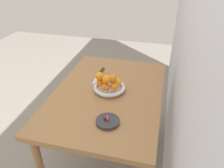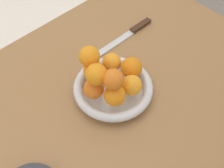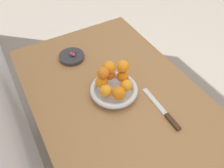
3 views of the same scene
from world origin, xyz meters
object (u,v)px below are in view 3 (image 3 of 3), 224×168
(orange_7, at_px, (109,67))
(knife, at_px, (164,112))
(candy_ball_3, at_px, (72,54))
(candy_ball_4, at_px, (71,55))
(candy_ball_1, at_px, (74,53))
(dining_table, at_px, (113,101))
(candy_ball_0, at_px, (74,53))
(orange_0, at_px, (122,76))
(candy_ball_5, at_px, (74,55))
(candy_dish, at_px, (72,57))
(orange_5, at_px, (127,85))
(candy_ball_2, at_px, (72,54))
(candy_ball_6, at_px, (71,54))
(fruit_bowl, at_px, (114,90))
(orange_6, at_px, (103,73))
(candy_ball_7, at_px, (71,54))
(orange_4, at_px, (119,93))
(orange_8, at_px, (123,66))
(orange_1, at_px, (110,74))
(orange_3, at_px, (106,91))
(orange_2, at_px, (102,82))

(orange_7, distance_m, knife, 0.32)
(candy_ball_3, height_order, candy_ball_4, candy_ball_3)
(candy_ball_1, bearing_deg, dining_table, -167.87)
(candy_ball_0, bearing_deg, orange_0, -159.27)
(candy_ball_5, bearing_deg, candy_ball_1, -26.69)
(candy_ball_1, distance_m, knife, 0.58)
(orange_0, distance_m, orange_7, 0.08)
(candy_dish, distance_m, orange_7, 0.32)
(candy_dish, bearing_deg, candy_ball_0, -87.03)
(orange_5, xyz_separation_m, candy_ball_4, (0.37, 0.12, -0.04))
(candy_ball_2, height_order, candy_ball_6, candy_ball_2)
(dining_table, bearing_deg, orange_5, -145.17)
(fruit_bowl, relative_size, knife, 0.87)
(fruit_bowl, bearing_deg, orange_6, 45.93)
(candy_ball_3, distance_m, candy_ball_7, 0.00)
(orange_6, xyz_separation_m, candy_ball_2, (0.30, 0.04, -0.09))
(knife, bearing_deg, orange_0, 19.08)
(orange_5, distance_m, orange_6, 0.12)
(orange_4, bearing_deg, orange_8, -40.01)
(candy_ball_2, distance_m, candy_ball_4, 0.00)
(candy_ball_6, bearing_deg, orange_6, -172.07)
(orange_4, bearing_deg, dining_table, -11.31)
(orange_7, bearing_deg, orange_4, 172.02)
(orange_6, relative_size, knife, 0.21)
(orange_0, height_order, orange_8, orange_8)
(orange_1, xyz_separation_m, candy_ball_0, (0.28, 0.07, -0.04))
(orange_7, bearing_deg, orange_0, -121.32)
(candy_ball_1, bearing_deg, orange_3, -178.38)
(orange_8, distance_m, knife, 0.27)
(orange_1, relative_size, candy_ball_5, 2.98)
(candy_ball_2, bearing_deg, orange_3, -176.13)
(dining_table, xyz_separation_m, orange_2, (0.02, 0.05, 0.16))
(candy_ball_5, relative_size, candy_ball_6, 1.30)
(candy_dish, relative_size, orange_5, 2.57)
(candy_ball_3, height_order, candy_ball_5, candy_ball_5)
(orange_6, bearing_deg, orange_2, 73.10)
(orange_8, bearing_deg, orange_5, 164.45)
(candy_ball_0, bearing_deg, candy_dish, 92.97)
(orange_0, relative_size, candy_ball_0, 3.56)
(fruit_bowl, xyz_separation_m, orange_2, (0.04, 0.04, 0.05))
(orange_6, height_order, candy_ball_3, orange_6)
(orange_0, height_order, orange_7, orange_7)
(orange_0, height_order, candy_ball_0, orange_0)
(orange_3, distance_m, orange_5, 0.10)
(orange_5, bearing_deg, orange_1, 18.73)
(orange_1, height_order, orange_2, orange_2)
(candy_ball_2, bearing_deg, candy_ball_3, 136.46)
(orange_4, height_order, candy_ball_3, orange_4)
(candy_ball_2, distance_m, candy_ball_5, 0.01)
(orange_8, height_order, candy_ball_5, orange_8)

